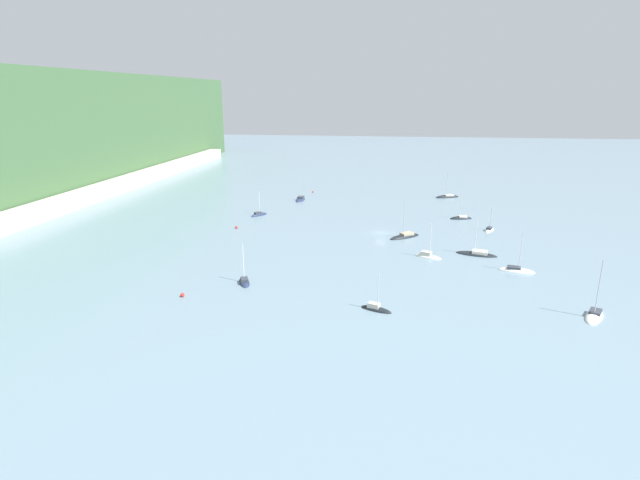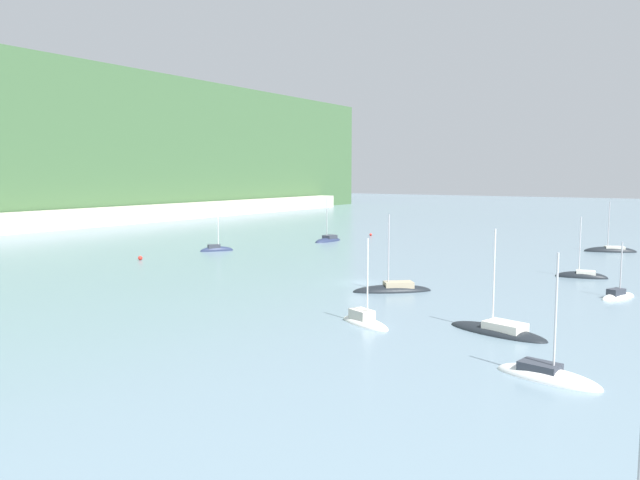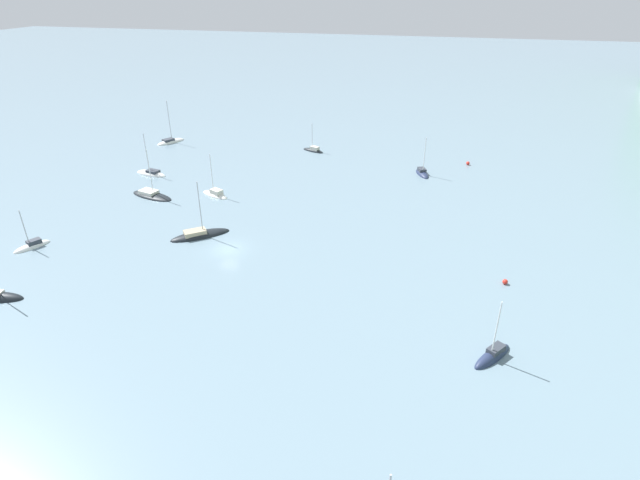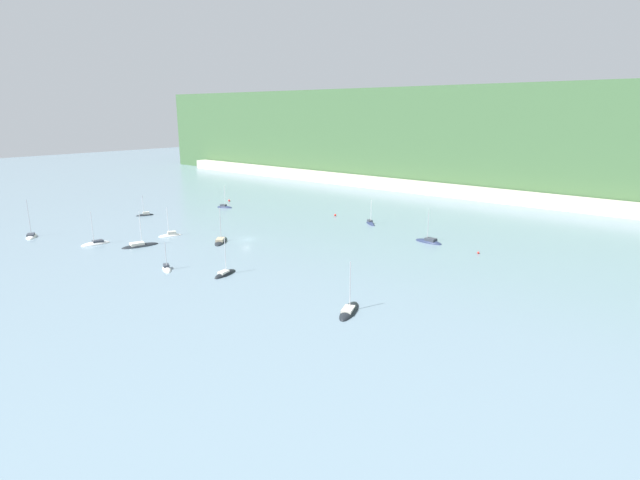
{
  "view_description": "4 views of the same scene",
  "coord_description": "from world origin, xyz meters",
  "px_view_note": "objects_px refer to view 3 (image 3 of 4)",
  "views": [
    {
      "loc": [
        -121.39,
        -2.02,
        33.58
      ],
      "look_at": [
        -17.28,
        12.97,
        2.72
      ],
      "focal_mm": 28.0,
      "sensor_mm": 36.0,
      "label": 1
    },
    {
      "loc": [
        -64.45,
        -35.63,
        12.97
      ],
      "look_at": [
        7.88,
        10.51,
        3.84
      ],
      "focal_mm": 35.0,
      "sensor_mm": 36.0,
      "label": 2
    },
    {
      "loc": [
        56.52,
        28.3,
        34.15
      ],
      "look_at": [
        -4.08,
        12.35,
        1.09
      ],
      "focal_mm": 28.0,
      "sensor_mm": 36.0,
      "label": 3
    },
    {
      "loc": [
        93.94,
        -81.88,
        31.73
      ],
      "look_at": [
        17.94,
        8.12,
        1.19
      ],
      "focal_mm": 28.0,
      "sensor_mm": 36.0,
      "label": 4
    }
  ],
  "objects_px": {
    "mooring_buoy_1": "(505,282)",
    "sailboat_11": "(171,142)",
    "sailboat_4": "(32,246)",
    "sailboat_5": "(151,174)",
    "sailboat_9": "(422,174)",
    "sailboat_2": "(200,235)",
    "sailboat_3": "(313,151)",
    "mooring_buoy_2": "(468,163)",
    "sailboat_0": "(492,356)",
    "sailboat_1": "(152,196)",
    "sailboat_7": "(215,195)"
  },
  "relations": [
    {
      "from": "mooring_buoy_1",
      "to": "sailboat_11",
      "type": "bearing_deg",
      "value": -121.49
    },
    {
      "from": "sailboat_4",
      "to": "sailboat_5",
      "type": "relative_size",
      "value": 0.73
    },
    {
      "from": "sailboat_9",
      "to": "sailboat_2",
      "type": "bearing_deg",
      "value": -62.99
    },
    {
      "from": "sailboat_5",
      "to": "sailboat_9",
      "type": "relative_size",
      "value": 1.11
    },
    {
      "from": "sailboat_3",
      "to": "sailboat_9",
      "type": "distance_m",
      "value": 26.01
    },
    {
      "from": "mooring_buoy_2",
      "to": "sailboat_3",
      "type": "bearing_deg",
      "value": -91.29
    },
    {
      "from": "sailboat_11",
      "to": "mooring_buoy_1",
      "type": "distance_m",
      "value": 84.09
    },
    {
      "from": "sailboat_4",
      "to": "sailboat_0",
      "type": "bearing_deg",
      "value": 108.98
    },
    {
      "from": "sailboat_2",
      "to": "sailboat_0",
      "type": "bearing_deg",
      "value": -61.98
    },
    {
      "from": "sailboat_0",
      "to": "sailboat_2",
      "type": "height_order",
      "value": "sailboat_2"
    },
    {
      "from": "sailboat_9",
      "to": "mooring_buoy_1",
      "type": "bearing_deg",
      "value": -3.21
    },
    {
      "from": "mooring_buoy_2",
      "to": "sailboat_1",
      "type": "bearing_deg",
      "value": -59.8
    },
    {
      "from": "sailboat_0",
      "to": "sailboat_5",
      "type": "height_order",
      "value": "sailboat_5"
    },
    {
      "from": "sailboat_4",
      "to": "sailboat_11",
      "type": "xyz_separation_m",
      "value": [
        -50.96,
        -6.96,
        -0.02
      ]
    },
    {
      "from": "sailboat_2",
      "to": "sailboat_4",
      "type": "relative_size",
      "value": 1.43
    },
    {
      "from": "sailboat_7",
      "to": "mooring_buoy_2",
      "type": "height_order",
      "value": "sailboat_7"
    },
    {
      "from": "sailboat_2",
      "to": "mooring_buoy_1",
      "type": "distance_m",
      "value": 43.23
    },
    {
      "from": "sailboat_0",
      "to": "sailboat_9",
      "type": "height_order",
      "value": "sailboat_9"
    },
    {
      "from": "sailboat_1",
      "to": "mooring_buoy_1",
      "type": "distance_m",
      "value": 60.08
    },
    {
      "from": "sailboat_7",
      "to": "sailboat_3",
      "type": "bearing_deg",
      "value": -85.03
    },
    {
      "from": "sailboat_0",
      "to": "sailboat_11",
      "type": "xyz_separation_m",
      "value": [
        -58.61,
        -69.63,
        -0.02
      ]
    },
    {
      "from": "sailboat_0",
      "to": "sailboat_1",
      "type": "distance_m",
      "value": 63.23
    },
    {
      "from": "sailboat_3",
      "to": "sailboat_4",
      "type": "relative_size",
      "value": 1.04
    },
    {
      "from": "sailboat_2",
      "to": "mooring_buoy_1",
      "type": "xyz_separation_m",
      "value": [
        2.21,
        43.17,
        0.24
      ]
    },
    {
      "from": "sailboat_7",
      "to": "mooring_buoy_2",
      "type": "xyz_separation_m",
      "value": [
        -28.16,
        43.23,
        0.2
      ]
    },
    {
      "from": "sailboat_0",
      "to": "sailboat_3",
      "type": "xyz_separation_m",
      "value": [
        -60.81,
        -35.64,
        0.03
      ]
    },
    {
      "from": "sailboat_9",
      "to": "mooring_buoy_1",
      "type": "distance_m",
      "value": 39.71
    },
    {
      "from": "sailboat_0",
      "to": "sailboat_4",
      "type": "height_order",
      "value": "sailboat_0"
    },
    {
      "from": "sailboat_2",
      "to": "sailboat_5",
      "type": "bearing_deg",
      "value": 95.01
    },
    {
      "from": "sailboat_11",
      "to": "mooring_buoy_2",
      "type": "relative_size",
      "value": 14.47
    },
    {
      "from": "sailboat_7",
      "to": "sailboat_9",
      "type": "height_order",
      "value": "sailboat_7"
    },
    {
      "from": "sailboat_0",
      "to": "mooring_buoy_1",
      "type": "bearing_deg",
      "value": -152.01
    },
    {
      "from": "mooring_buoy_2",
      "to": "sailboat_0",
      "type": "bearing_deg",
      "value": 2.35
    },
    {
      "from": "sailboat_0",
      "to": "sailboat_9",
      "type": "distance_m",
      "value": 53.31
    },
    {
      "from": "sailboat_9",
      "to": "sailboat_11",
      "type": "distance_m",
      "value": 58.87
    },
    {
      "from": "sailboat_2",
      "to": "mooring_buoy_1",
      "type": "bearing_deg",
      "value": -42.57
    },
    {
      "from": "sailboat_9",
      "to": "sailboat_3",
      "type": "bearing_deg",
      "value": -132.06
    },
    {
      "from": "sailboat_0",
      "to": "sailboat_7",
      "type": "bearing_deg",
      "value": -88.89
    },
    {
      "from": "mooring_buoy_1",
      "to": "sailboat_2",
      "type": "bearing_deg",
      "value": -92.93
    },
    {
      "from": "mooring_buoy_2",
      "to": "sailboat_5",
      "type": "bearing_deg",
      "value": -70.2
    },
    {
      "from": "sailboat_11",
      "to": "sailboat_1",
      "type": "bearing_deg",
      "value": -127.57
    },
    {
      "from": "sailboat_5",
      "to": "sailboat_1",
      "type": "bearing_deg",
      "value": 132.27
    },
    {
      "from": "sailboat_11",
      "to": "mooring_buoy_2",
      "type": "height_order",
      "value": "sailboat_11"
    },
    {
      "from": "sailboat_0",
      "to": "mooring_buoy_1",
      "type": "height_order",
      "value": "sailboat_0"
    },
    {
      "from": "sailboat_7",
      "to": "sailboat_9",
      "type": "distance_m",
      "value": 40.06
    },
    {
      "from": "sailboat_0",
      "to": "mooring_buoy_2",
      "type": "relative_size",
      "value": 10.82
    },
    {
      "from": "mooring_buoy_1",
      "to": "sailboat_5",
      "type": "bearing_deg",
      "value": -110.25
    },
    {
      "from": "mooring_buoy_1",
      "to": "sailboat_1",
      "type": "bearing_deg",
      "value": -103.48
    },
    {
      "from": "sailboat_0",
      "to": "sailboat_11",
      "type": "distance_m",
      "value": 91.02
    },
    {
      "from": "sailboat_5",
      "to": "mooring_buoy_1",
      "type": "relative_size",
      "value": 13.37
    }
  ]
}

